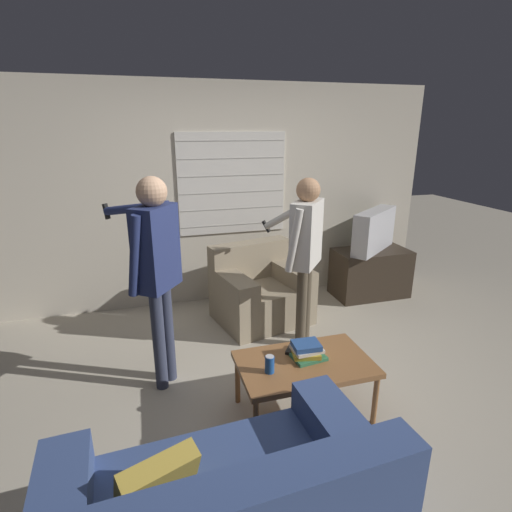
{
  "coord_description": "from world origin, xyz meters",
  "views": [
    {
      "loc": [
        -0.93,
        -2.59,
        2.06
      ],
      "look_at": [
        -0.02,
        0.55,
        1.0
      ],
      "focal_mm": 28.0,
      "sensor_mm": 36.0,
      "label": 1
    }
  ],
  "objects": [
    {
      "name": "soda_can",
      "position": [
        -0.17,
        -0.32,
        0.5
      ],
      "size": [
        0.07,
        0.07,
        0.13
      ],
      "color": "#194C9E",
      "rests_on": "coffee_table"
    },
    {
      "name": "tv",
      "position": [
        1.78,
        1.56,
        0.85
      ],
      "size": [
        0.82,
        0.69,
        0.51
      ],
      "rotation": [
        0.0,
        0.0,
        3.79
      ],
      "color": "#B2B2B7",
      "rests_on": "tv_stand"
    },
    {
      "name": "spare_remote",
      "position": [
        0.06,
        -0.1,
        0.45
      ],
      "size": [
        0.11,
        0.13,
        0.02
      ],
      "rotation": [
        0.0,
        0.0,
        -0.62
      ],
      "color": "black",
      "rests_on": "coffee_table"
    },
    {
      "name": "ground_plane",
      "position": [
        0.0,
        0.0,
        0.0
      ],
      "size": [
        16.0,
        16.0,
        0.0
      ],
      "primitive_type": "plane",
      "color": "#B2A893"
    },
    {
      "name": "tv_stand",
      "position": [
        1.78,
        1.55,
        0.3
      ],
      "size": [
        0.92,
        0.5,
        0.6
      ],
      "color": "#33281E",
      "rests_on": "ground_plane"
    },
    {
      "name": "armchair_beige",
      "position": [
        0.25,
        1.32,
        0.33
      ],
      "size": [
        1.09,
        0.96,
        0.83
      ],
      "rotation": [
        0.0,
        0.0,
        3.37
      ],
      "color": "gray",
      "rests_on": "ground_plane"
    },
    {
      "name": "person_left_standing",
      "position": [
        -0.86,
        0.4,
        1.1
      ],
      "size": [
        0.58,
        0.77,
        1.73
      ],
      "rotation": [
        0.0,
        0.0,
        0.93
      ],
      "color": "#33384C",
      "rests_on": "ground_plane"
    },
    {
      "name": "wall_back",
      "position": [
        0.0,
        2.03,
        1.28
      ],
      "size": [
        5.2,
        0.08,
        2.55
      ],
      "color": "beige",
      "rests_on": "ground_plane"
    },
    {
      "name": "coffee_table",
      "position": [
        0.11,
        -0.27,
        0.4
      ],
      "size": [
        0.97,
        0.59,
        0.44
      ],
      "color": "brown",
      "rests_on": "ground_plane"
    },
    {
      "name": "book_stack",
      "position": [
        0.15,
        -0.23,
        0.5
      ],
      "size": [
        0.26,
        0.21,
        0.12
      ],
      "color": "#33754C",
      "rests_on": "coffee_table"
    },
    {
      "name": "person_right_standing",
      "position": [
        0.51,
        0.71,
        1.04
      ],
      "size": [
        0.49,
        0.77,
        1.63
      ],
      "rotation": [
        0.0,
        0.0,
        0.89
      ],
      "color": "#4C4233",
      "rests_on": "ground_plane"
    }
  ]
}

